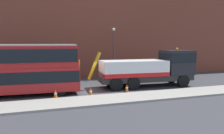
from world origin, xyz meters
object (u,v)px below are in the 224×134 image
object	(u,v)px
recovery_tow_truck	(151,68)
double_decker_bus	(7,68)
street_lamp	(114,49)
traffic_cone_midway	(91,92)
traffic_cone_near_bus	(56,94)
traffic_cone_near_truck	(127,88)

from	to	relation	value
recovery_tow_truck	double_decker_bus	distance (m)	12.53
recovery_tow_truck	street_lamp	bearing A→B (deg)	113.45
traffic_cone_midway	recovery_tow_truck	bearing A→B (deg)	18.61
traffic_cone_midway	traffic_cone_near_bus	bearing A→B (deg)	177.90
double_decker_bus	traffic_cone_near_bus	distance (m)	4.44
double_decker_bus	recovery_tow_truck	bearing A→B (deg)	3.24
traffic_cone_near_truck	street_lamp	world-z (taller)	street_lamp
double_decker_bus	traffic_cone_near_truck	bearing A→B (deg)	-7.51
street_lamp	recovery_tow_truck	bearing A→B (deg)	-69.92
double_decker_bus	traffic_cone_midway	bearing A→B (deg)	-16.38
recovery_tow_truck	traffic_cone_near_bus	distance (m)	9.43
traffic_cone_midway	traffic_cone_near_truck	world-z (taller)	same
street_lamp	traffic_cone_near_bus	bearing A→B (deg)	-134.14
traffic_cone_near_bus	street_lamp	distance (m)	10.73
recovery_tow_truck	street_lamp	distance (m)	5.90
traffic_cone_near_bus	traffic_cone_midway	world-z (taller)	same
recovery_tow_truck	double_decker_bus	bearing A→B (deg)	-176.76
recovery_tow_truck	street_lamp	size ratio (longest dim) A/B	1.75
double_decker_bus	traffic_cone_near_truck	world-z (taller)	double_decker_bus
street_lamp	double_decker_bus	bearing A→B (deg)	-153.50
double_decker_bus	traffic_cone_midway	distance (m)	6.75
traffic_cone_near_bus	traffic_cone_near_truck	distance (m)	5.89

